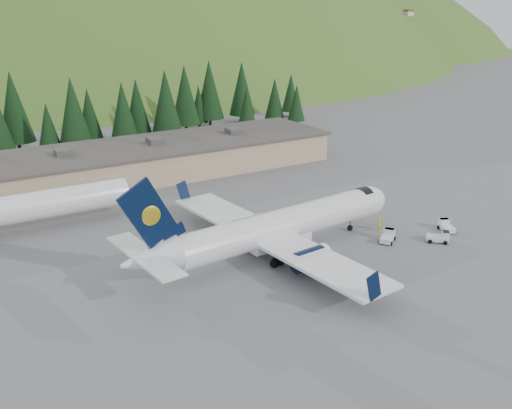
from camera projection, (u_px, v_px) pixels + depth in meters
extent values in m
plane|color=slate|center=(283.00, 252.00, 65.95)|extent=(600.00, 600.00, 0.00)
cylinder|color=white|center=(284.00, 225.00, 64.83)|extent=(27.92, 6.11, 3.72)
ellipsoid|color=white|center=(368.00, 201.00, 72.61)|extent=(5.14, 4.13, 3.72)
cylinder|color=black|center=(363.00, 199.00, 71.90)|extent=(1.65, 3.18, 3.07)
cone|color=white|center=(149.00, 259.00, 55.26)|extent=(6.24, 4.22, 3.72)
cube|color=white|center=(277.00, 239.00, 64.80)|extent=(8.16, 3.84, 0.99)
cube|color=white|center=(270.00, 237.00, 64.05)|extent=(8.34, 33.98, 0.35)
cube|color=black|center=(183.00, 191.00, 75.53)|extent=(2.01, 0.32, 2.84)
cube|color=black|center=(374.00, 287.00, 50.05)|extent=(2.01, 0.32, 2.84)
cylinder|color=black|center=(247.00, 227.00, 69.23)|extent=(4.34, 2.63, 2.28)
cylinder|color=white|center=(260.00, 223.00, 70.29)|extent=(0.80, 2.46, 2.41)
cube|color=white|center=(247.00, 222.00, 69.05)|extent=(2.19, 0.44, 0.89)
cylinder|color=black|center=(310.00, 259.00, 60.54)|extent=(4.34, 2.63, 2.28)
cylinder|color=white|center=(323.00, 254.00, 61.60)|extent=(0.80, 2.46, 2.41)
cube|color=white|center=(310.00, 254.00, 60.36)|extent=(2.19, 0.44, 0.89)
cube|color=black|center=(148.00, 214.00, 53.83)|extent=(6.12, 0.83, 7.26)
ellipsoid|color=gold|center=(149.00, 215.00, 54.15)|extent=(1.97, 0.35, 1.96)
ellipsoid|color=gold|center=(151.00, 216.00, 53.85)|extent=(1.97, 0.35, 1.96)
cube|color=black|center=(173.00, 233.00, 56.13)|extent=(2.74, 0.48, 1.96)
cube|color=white|center=(144.00, 255.00, 54.82)|extent=(3.64, 12.54, 0.22)
cylinder|color=slate|center=(350.00, 224.00, 71.77)|extent=(0.21, 0.21, 1.78)
cylinder|color=black|center=(350.00, 228.00, 71.94)|extent=(0.77, 0.34, 0.75)
cylinder|color=slate|center=(249.00, 243.00, 65.98)|extent=(0.26, 0.26, 1.98)
cylinder|color=black|center=(252.00, 245.00, 66.35)|extent=(1.11, 0.44, 1.09)
cylinder|color=black|center=(246.00, 247.00, 65.91)|extent=(1.11, 0.44, 1.09)
cylinder|color=slate|center=(278.00, 258.00, 61.93)|extent=(0.26, 0.26, 1.98)
cylinder|color=black|center=(280.00, 261.00, 62.30)|extent=(1.11, 0.44, 1.09)
cylinder|color=black|center=(275.00, 263.00, 61.86)|extent=(1.11, 0.44, 1.09)
cylinder|color=white|center=(41.00, 205.00, 71.70)|extent=(22.00, 3.60, 3.60)
cube|color=silver|center=(387.00, 238.00, 68.54)|extent=(2.92, 2.53, 0.61)
cube|color=silver|center=(389.00, 232.00, 69.10)|extent=(1.40, 1.50, 0.79)
cube|color=black|center=(390.00, 229.00, 68.99)|extent=(1.28, 1.38, 0.09)
cylinder|color=black|center=(383.00, 236.00, 69.64)|extent=(0.52, 0.43, 0.49)
cylinder|color=black|center=(395.00, 238.00, 69.07)|extent=(0.52, 0.43, 0.49)
cylinder|color=black|center=(380.00, 242.00, 68.16)|extent=(0.52, 0.43, 0.49)
cylinder|color=black|center=(391.00, 244.00, 67.58)|extent=(0.52, 0.43, 0.49)
cube|color=silver|center=(437.00, 238.00, 68.54)|extent=(2.81, 2.78, 0.61)
cube|color=silver|center=(446.00, 235.00, 68.18)|extent=(1.49, 1.49, 0.79)
cube|color=black|center=(446.00, 232.00, 68.07)|extent=(1.36, 1.37, 0.09)
cylinder|color=black|center=(444.00, 238.00, 69.08)|extent=(0.49, 0.48, 0.49)
cylinder|color=black|center=(445.00, 243.00, 67.79)|extent=(0.49, 0.48, 0.49)
cylinder|color=black|center=(429.00, 237.00, 69.45)|extent=(0.49, 0.48, 0.49)
cylinder|color=black|center=(430.00, 242.00, 68.16)|extent=(0.49, 0.48, 0.49)
cube|color=silver|center=(447.00, 228.00, 71.74)|extent=(2.23, 2.88, 0.60)
cube|color=silver|center=(444.00, 221.00, 72.37)|extent=(1.45, 1.28, 0.77)
cube|color=black|center=(444.00, 219.00, 72.26)|extent=(1.33, 1.16, 0.09)
cylinder|color=black|center=(438.00, 227.00, 72.54)|extent=(0.37, 0.52, 0.48)
cylinder|color=black|center=(449.00, 227.00, 72.70)|extent=(0.37, 0.52, 0.48)
cylinder|color=black|center=(444.00, 232.00, 70.93)|extent=(0.37, 0.52, 0.48)
cylinder|color=black|center=(455.00, 232.00, 71.10)|extent=(0.37, 0.52, 0.48)
cube|color=tan|center=(128.00, 164.00, 93.21)|extent=(70.00, 16.00, 4.80)
cube|color=#47423D|center=(127.00, 148.00, 92.36)|extent=(71.00, 17.00, 0.40)
cube|color=slate|center=(63.00, 152.00, 87.21)|extent=(2.50, 2.50, 1.00)
cube|color=slate|center=(155.00, 141.00, 94.61)|extent=(2.50, 2.50, 1.00)
cube|color=slate|center=(234.00, 131.00, 102.01)|extent=(2.50, 2.50, 1.00)
imported|color=#EFD500|center=(379.00, 224.00, 71.85)|extent=(0.77, 0.71, 1.77)
cone|color=black|center=(14.00, 107.00, 106.68)|extent=(6.50, 6.50, 13.30)
cone|color=black|center=(48.00, 127.00, 103.68)|extent=(4.33, 4.33, 8.86)
cone|color=black|center=(73.00, 112.00, 103.65)|extent=(6.21, 6.21, 12.69)
cone|color=black|center=(89.00, 115.00, 109.57)|extent=(5.03, 5.03, 10.28)
cone|color=black|center=(123.00, 113.00, 107.24)|extent=(5.67, 5.67, 11.59)
cone|color=black|center=(137.00, 108.00, 112.26)|extent=(5.62, 5.62, 11.50)
cone|color=black|center=(166.00, 103.00, 111.09)|extent=(6.40, 6.40, 13.10)
cone|color=black|center=(166.00, 104.00, 124.59)|extent=(4.65, 4.65, 9.50)
cone|color=black|center=(185.00, 95.00, 123.19)|extent=(6.23, 6.23, 12.74)
cone|color=black|center=(199.00, 104.00, 128.97)|extent=(4.12, 4.12, 8.44)
cone|color=black|center=(209.00, 89.00, 129.13)|extent=(6.39, 6.39, 13.08)
cone|color=black|center=(247.00, 106.00, 127.51)|extent=(4.07, 4.07, 8.32)
cone|color=black|center=(242.00, 88.00, 134.09)|extent=(6.05, 6.05, 12.38)
cone|color=black|center=(275.00, 98.00, 132.84)|extent=(4.57, 4.57, 9.35)
cone|color=black|center=(296.00, 103.00, 131.53)|extent=(4.02, 4.02, 8.22)
cone|color=black|center=(291.00, 92.00, 142.12)|extent=(4.51, 4.51, 9.23)
ellipsoid|color=#3E601F|center=(116.00, 250.00, 274.69)|extent=(420.00, 300.00, 300.00)
ellipsoid|color=#3E601F|center=(278.00, 188.00, 366.05)|extent=(392.00, 280.00, 280.00)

